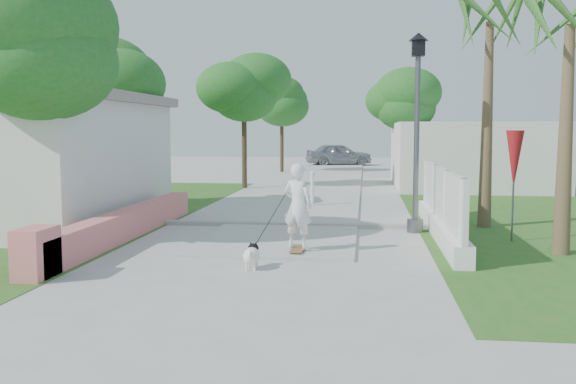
# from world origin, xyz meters

# --- Properties ---
(ground) EXTENTS (90.00, 90.00, 0.00)m
(ground) POSITION_xyz_m (0.00, 0.00, 0.00)
(ground) COLOR #B7B7B2
(ground) RESTS_ON ground
(path_strip) EXTENTS (3.20, 36.00, 0.06)m
(path_strip) POSITION_xyz_m (0.00, 20.00, 0.03)
(path_strip) COLOR #B7B7B2
(path_strip) RESTS_ON ground
(curb) EXTENTS (6.50, 0.25, 0.10)m
(curb) POSITION_xyz_m (0.00, 6.00, 0.05)
(curb) COLOR #999993
(curb) RESTS_ON ground
(grass_left) EXTENTS (8.00, 20.00, 0.01)m
(grass_left) POSITION_xyz_m (-7.00, 8.00, 0.01)
(grass_left) COLOR #2B631F
(grass_left) RESTS_ON ground
(grass_right) EXTENTS (8.00, 20.00, 0.01)m
(grass_right) POSITION_xyz_m (7.00, 8.00, 0.01)
(grass_right) COLOR #2B631F
(grass_right) RESTS_ON ground
(pink_wall) EXTENTS (0.45, 8.20, 0.80)m
(pink_wall) POSITION_xyz_m (-3.30, 3.55, 0.31)
(pink_wall) COLOR #DD7173
(pink_wall) RESTS_ON ground
(lattice_fence) EXTENTS (0.35, 7.00, 1.50)m
(lattice_fence) POSITION_xyz_m (3.40, 5.00, 0.54)
(lattice_fence) COLOR white
(lattice_fence) RESTS_ON ground
(building_right) EXTENTS (6.00, 8.00, 2.60)m
(building_right) POSITION_xyz_m (6.00, 18.00, 1.30)
(building_right) COLOR silver
(building_right) RESTS_ON ground
(street_lamp) EXTENTS (0.44, 0.44, 4.44)m
(street_lamp) POSITION_xyz_m (2.90, 5.50, 2.43)
(street_lamp) COLOR #59595E
(street_lamp) RESTS_ON ground
(bollard) EXTENTS (0.14, 0.14, 1.09)m
(bollard) POSITION_xyz_m (0.20, 10.00, 0.58)
(bollard) COLOR white
(bollard) RESTS_ON ground
(patio_umbrella) EXTENTS (0.36, 0.36, 2.30)m
(patio_umbrella) POSITION_xyz_m (4.80, 4.50, 1.69)
(patio_umbrella) COLOR #59595E
(patio_umbrella) RESTS_ON ground
(tree_left_near) EXTENTS (3.60, 3.60, 5.28)m
(tree_left_near) POSITION_xyz_m (-4.48, 2.98, 3.82)
(tree_left_near) COLOR #4C3826
(tree_left_near) RESTS_ON ground
(tree_left_mid) EXTENTS (3.20, 3.20, 4.85)m
(tree_left_mid) POSITION_xyz_m (-5.48, 8.48, 3.50)
(tree_left_mid) COLOR #4C3826
(tree_left_mid) RESTS_ON ground
(tree_path_left) EXTENTS (3.40, 3.40, 5.23)m
(tree_path_left) POSITION_xyz_m (-2.98, 15.98, 3.82)
(tree_path_left) COLOR #4C3826
(tree_path_left) RESTS_ON ground
(tree_path_right) EXTENTS (3.00, 3.00, 4.79)m
(tree_path_right) POSITION_xyz_m (3.22, 19.98, 3.49)
(tree_path_right) COLOR #4C3826
(tree_path_right) RESTS_ON ground
(tree_path_far) EXTENTS (3.20, 3.20, 5.17)m
(tree_path_far) POSITION_xyz_m (-2.78, 25.98, 3.82)
(tree_path_far) COLOR #4C3826
(tree_path_far) RESTS_ON ground
(palm_far) EXTENTS (1.80, 1.80, 5.30)m
(palm_far) POSITION_xyz_m (4.60, 6.50, 4.48)
(palm_far) COLOR brown
(palm_far) RESTS_ON ground
(palm_near) EXTENTS (1.80, 1.80, 4.70)m
(palm_near) POSITION_xyz_m (5.40, 3.20, 3.95)
(palm_near) COLOR brown
(palm_near) RESTS_ON ground
(skateboarder) EXTENTS (0.96, 1.65, 1.69)m
(skateboarder) POSITION_xyz_m (0.30, 2.40, 0.80)
(skateboarder) COLOR #8E5E39
(skateboarder) RESTS_ON ground
(dog) EXTENTS (0.29, 0.62, 0.43)m
(dog) POSITION_xyz_m (-0.09, 1.30, 0.23)
(dog) COLOR white
(dog) RESTS_ON ground
(parked_car) EXTENTS (4.54, 2.71, 1.45)m
(parked_car) POSITION_xyz_m (0.06, 32.78, 0.72)
(parked_car) COLOR #9DA1A4
(parked_car) RESTS_ON ground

